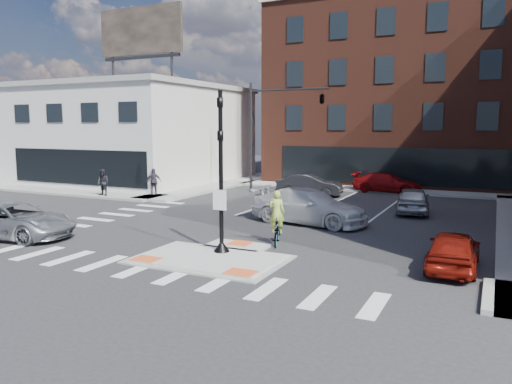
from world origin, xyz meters
The scene contains 19 objects.
ground centered at (0.00, 0.00, 0.00)m, with size 120.00×120.00×0.00m, color #28282B.
refuge_island centered at (0.00, -0.26, 0.05)m, with size 5.40×4.65×0.13m.
sidewalk_nw centered at (-16.76, 15.29, 0.08)m, with size 23.50×20.50×0.15m.
sidewalk_n centered at (3.00, 22.00, 0.07)m, with size 26.00×3.00×0.15m, color gray.
building_nw centered at (-21.98, 19.98, 4.23)m, with size 20.40×16.40×14.40m.
building_n centered at (3.00, 31.99, 7.80)m, with size 24.40×18.40×15.50m.
building_far_left centered at (-4.00, 52.00, 5.00)m, with size 10.00×12.00×10.00m, color slate.
building_far_right centered at (9.00, 54.00, 6.00)m, with size 12.00×12.00×12.00m, color brown.
signal_pole centered at (0.00, 0.40, 2.36)m, with size 0.60×0.60×5.98m.
mast_arm_signal centered at (-3.47, 18.00, 6.21)m, with size 6.10×2.24×8.00m.
silver_suv centered at (-9.50, -1.00, 0.76)m, with size 2.51×5.43×1.51m, color #A1A4A8.
red_sedan centered at (8.01, 2.06, 0.68)m, with size 1.61×3.99×1.36m, color maroon.
white_pickup centered at (0.88, 7.60, 0.86)m, with size 2.41×5.94×1.72m, color silver.
bg_car_dark centered at (-2.50, 17.08, 0.75)m, with size 1.59×4.55×1.50m, color #232428.
bg_car_silver centered at (5.06, 13.00, 0.74)m, with size 1.74×4.32×1.47m, color #A5A8AD.
bg_car_red centered at (2.00, 21.20, 0.71)m, with size 2.00×4.92×1.43m, color maroon.
cyclist centered at (1.21, 2.80, 0.75)m, with size 1.18×1.88×2.24m.
pedestrian_a centered at (-14.67, 10.00, 1.05)m, with size 0.88×0.68×1.81m, color black.
pedestrian_b centered at (-12.00, 12.00, 1.05)m, with size 1.06×0.44×1.81m, color #39333E.
Camera 1 is at (9.15, -15.54, 4.80)m, focal length 35.00 mm.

